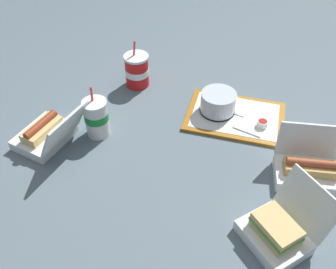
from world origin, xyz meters
TOP-DOWN VIEW (x-y plane):
  - ground_plane at (0.00, 0.00)m, footprint 3.20×3.20m
  - food_tray at (-0.22, -0.21)m, footprint 0.38×0.28m
  - cake_container at (-0.15, -0.22)m, footprint 0.14×0.14m
  - ketchup_cup at (-0.32, -0.17)m, footprint 0.04×0.04m
  - napkin_stack at (-0.22, -0.26)m, footprint 0.13×0.13m
  - plastic_fork at (-0.27, -0.12)m, footprint 0.11×0.05m
  - clamshell_hotdog_center at (0.43, 0.07)m, footprint 0.27×0.25m
  - clamshell_sandwich_left at (-0.37, 0.30)m, footprint 0.27×0.27m
  - clamshell_hotdog_back at (-0.47, 0.05)m, footprint 0.22×0.17m
  - soda_cup_center at (0.21, -0.34)m, footprint 0.10×0.10m
  - soda_cup_left at (0.27, -0.01)m, footprint 0.09×0.09m

SIDE VIEW (x-z plane):
  - ground_plane at x=0.00m, z-range 0.00..0.00m
  - food_tray at x=-0.22m, z-range 0.00..0.01m
  - napkin_stack at x=-0.22m, z-range 0.01..0.02m
  - plastic_fork at x=-0.27m, z-range 0.01..0.02m
  - ketchup_cup at x=-0.32m, z-range 0.01..0.04m
  - clamshell_hotdog_center at x=0.43m, z-range -0.05..0.13m
  - clamshell_hotdog_back at x=-0.47m, z-range -0.04..0.13m
  - clamshell_sandwich_left at x=-0.37m, z-range -0.04..0.13m
  - cake_container at x=-0.15m, z-range 0.01..0.09m
  - soda_cup_center at x=0.21m, z-range -0.03..0.17m
  - soda_cup_left at x=0.27m, z-range -0.03..0.18m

